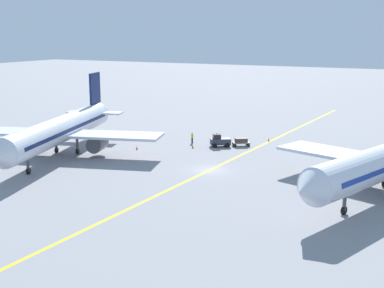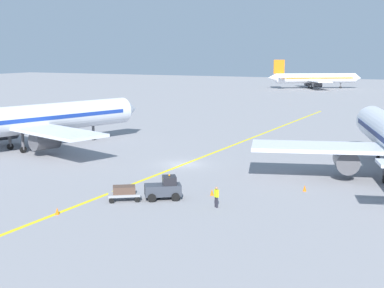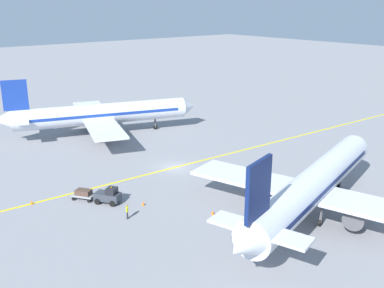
% 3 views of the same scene
% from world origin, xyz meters
% --- Properties ---
extents(ground_plane, '(400.00, 400.00, 0.00)m').
position_xyz_m(ground_plane, '(0.00, 0.00, 0.00)').
color(ground_plane, gray).
extents(apron_yellow_centreline, '(5.48, 119.91, 0.01)m').
position_xyz_m(apron_yellow_centreline, '(0.00, 0.00, 0.00)').
color(apron_yellow_centreline, yellow).
rests_on(apron_yellow_centreline, ground).
extents(airplane_adjacent_stand, '(28.32, 34.86, 10.60)m').
position_xyz_m(airplane_adjacent_stand, '(21.78, 2.34, 3.71)').
color(airplane_adjacent_stand, silver).
rests_on(airplane_adjacent_stand, ground).
extents(baggage_tug_dark, '(3.33, 2.93, 2.11)m').
position_xyz_m(baggage_tug_dark, '(4.61, -13.25, 0.90)').
color(baggage_tug_dark, '#333842').
rests_on(baggage_tug_dark, ground).
extents(baggage_cart_trailing, '(2.94, 2.61, 1.24)m').
position_xyz_m(baggage_cart_trailing, '(1.87, -15.08, 0.76)').
color(baggage_cart_trailing, gray).
rests_on(baggage_cart_trailing, ground).
extents(ground_crew_worker, '(0.50, 0.38, 1.68)m').
position_xyz_m(ground_crew_worker, '(9.49, -13.65, 0.91)').
color(ground_crew_worker, '#23232D').
rests_on(ground_crew_worker, ground).
extents(traffic_cone_near_nose, '(0.32, 0.32, 0.55)m').
position_xyz_m(traffic_cone_near_nose, '(-0.69, -20.47, 0.28)').
color(traffic_cone_near_nose, orange).
rests_on(traffic_cone_near_nose, ground).
extents(traffic_cone_mid_apron, '(0.32, 0.32, 0.55)m').
position_xyz_m(traffic_cone_mid_apron, '(14.65, -5.76, 0.28)').
color(traffic_cone_mid_apron, orange).
rests_on(traffic_cone_mid_apron, ground).
extents(traffic_cone_by_wingtip, '(0.32, 0.32, 0.55)m').
position_xyz_m(traffic_cone_by_wingtip, '(7.78, -10.48, 0.28)').
color(traffic_cone_by_wingtip, orange).
rests_on(traffic_cone_by_wingtip, ground).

